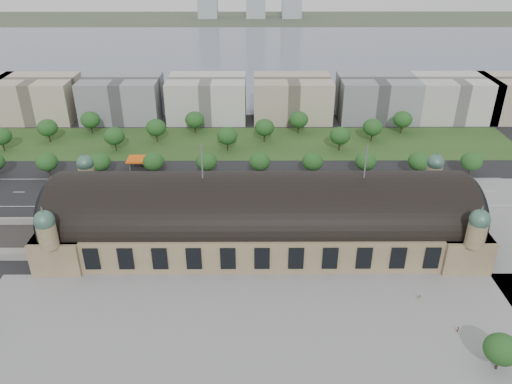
{
  "coord_description": "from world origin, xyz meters",
  "views": [
    {
      "loc": [
        -2.52,
        -152.13,
        101.05
      ],
      "look_at": [
        -1.8,
        11.46,
        14.0
      ],
      "focal_mm": 35.0,
      "sensor_mm": 36.0,
      "label": 1
    }
  ],
  "objects_px": {
    "parked_car_3": "(98,205)",
    "parked_car_6": "(152,210)",
    "traffic_car_1": "(104,190)",
    "traffic_car_4": "(274,191)",
    "bus_west": "(209,198)",
    "traffic_car_3": "(215,184)",
    "pedestrian_1": "(458,330)",
    "parked_car_5": "(200,205)",
    "bus_east": "(297,194)",
    "pedestrian_0": "(419,298)",
    "parked_car_2": "(115,206)",
    "petrol_station": "(146,160)",
    "parked_car_4": "(180,209)",
    "traffic_car_5": "(362,179)",
    "traffic_car_6": "(476,198)",
    "parked_car_0": "(108,205)",
    "parked_car_1": "(73,210)",
    "bus_mid": "(285,201)"
  },
  "relations": [
    {
      "from": "traffic_car_4",
      "to": "traffic_car_5",
      "type": "relative_size",
      "value": 0.94
    },
    {
      "from": "parked_car_4",
      "to": "pedestrian_1",
      "type": "distance_m",
      "value": 110.97
    },
    {
      "from": "traffic_car_4",
      "to": "pedestrian_0",
      "type": "height_order",
      "value": "pedestrian_0"
    },
    {
      "from": "parked_car_4",
      "to": "parked_car_6",
      "type": "height_order",
      "value": "parked_car_6"
    },
    {
      "from": "parked_car_1",
      "to": "bus_mid",
      "type": "height_order",
      "value": "bus_mid"
    },
    {
      "from": "parked_car_2",
      "to": "petrol_station",
      "type": "bearing_deg",
      "value": 138.41
    },
    {
      "from": "traffic_car_1",
      "to": "bus_west",
      "type": "height_order",
      "value": "bus_west"
    },
    {
      "from": "parked_car_6",
      "to": "bus_west",
      "type": "height_order",
      "value": "bus_west"
    },
    {
      "from": "traffic_car_3",
      "to": "parked_car_5",
      "type": "relative_size",
      "value": 0.88
    },
    {
      "from": "traffic_car_3",
      "to": "traffic_car_1",
      "type": "bearing_deg",
      "value": 97.05
    },
    {
      "from": "traffic_car_4",
      "to": "parked_car_2",
      "type": "relative_size",
      "value": 0.96
    },
    {
      "from": "parked_car_3",
      "to": "parked_car_2",
      "type": "bearing_deg",
      "value": 58.71
    },
    {
      "from": "traffic_car_1",
      "to": "traffic_car_6",
      "type": "bearing_deg",
      "value": -86.64
    },
    {
      "from": "parked_car_1",
      "to": "bus_west",
      "type": "bearing_deg",
      "value": 62.4
    },
    {
      "from": "traffic_car_4",
      "to": "bus_west",
      "type": "relative_size",
      "value": 0.39
    },
    {
      "from": "traffic_car_1",
      "to": "traffic_car_5",
      "type": "bearing_deg",
      "value": -78.81
    },
    {
      "from": "traffic_car_1",
      "to": "parked_car_2",
      "type": "xyz_separation_m",
      "value": [
        8.25,
        -13.85,
        -0.04
      ]
    },
    {
      "from": "bus_west",
      "to": "pedestrian_0",
      "type": "relative_size",
      "value": 6.46
    },
    {
      "from": "parked_car_2",
      "to": "bus_west",
      "type": "bearing_deg",
      "value": 63.38
    },
    {
      "from": "parked_car_6",
      "to": "bus_mid",
      "type": "bearing_deg",
      "value": 71.6
    },
    {
      "from": "parked_car_4",
      "to": "bus_east",
      "type": "height_order",
      "value": "bus_east"
    },
    {
      "from": "parked_car_5",
      "to": "pedestrian_0",
      "type": "height_order",
      "value": "pedestrian_0"
    },
    {
      "from": "parked_car_0",
      "to": "parked_car_5",
      "type": "distance_m",
      "value": 37.52
    },
    {
      "from": "parked_car_3",
      "to": "parked_car_6",
      "type": "distance_m",
      "value": 23.05
    },
    {
      "from": "traffic_car_5",
      "to": "traffic_car_6",
      "type": "distance_m",
      "value": 48.24
    },
    {
      "from": "traffic_car_3",
      "to": "pedestrian_1",
      "type": "distance_m",
      "value": 117.81
    },
    {
      "from": "traffic_car_1",
      "to": "traffic_car_5",
      "type": "height_order",
      "value": "traffic_car_5"
    },
    {
      "from": "parked_car_5",
      "to": "pedestrian_0",
      "type": "distance_m",
      "value": 93.1
    },
    {
      "from": "parked_car_2",
      "to": "bus_west",
      "type": "xyz_separation_m",
      "value": [
        38.18,
        4.9,
        0.92
      ]
    },
    {
      "from": "bus_mid",
      "to": "pedestrian_1",
      "type": "bearing_deg",
      "value": -153.18
    },
    {
      "from": "traffic_car_1",
      "to": "traffic_car_6",
      "type": "xyz_separation_m",
      "value": [
        158.26,
        -8.37,
        -0.04
      ]
    },
    {
      "from": "parked_car_6",
      "to": "bus_mid",
      "type": "height_order",
      "value": "bus_mid"
    },
    {
      "from": "bus_west",
      "to": "pedestrian_1",
      "type": "bearing_deg",
      "value": -135.75
    },
    {
      "from": "traffic_car_5",
      "to": "traffic_car_6",
      "type": "xyz_separation_m",
      "value": [
        44.79,
        -17.91,
        -0.1
      ]
    },
    {
      "from": "traffic_car_1",
      "to": "pedestrian_0",
      "type": "height_order",
      "value": "pedestrian_0"
    },
    {
      "from": "bus_east",
      "to": "pedestrian_0",
      "type": "height_order",
      "value": "bus_east"
    },
    {
      "from": "bus_west",
      "to": "traffic_car_1",
      "type": "bearing_deg",
      "value": 78.65
    },
    {
      "from": "petrol_station",
      "to": "parked_car_5",
      "type": "bearing_deg",
      "value": -54.11
    },
    {
      "from": "petrol_station",
      "to": "traffic_car_1",
      "type": "height_order",
      "value": "petrol_station"
    },
    {
      "from": "pedestrian_1",
      "to": "parked_car_1",
      "type": "bearing_deg",
      "value": 117.55
    },
    {
      "from": "traffic_car_3",
      "to": "traffic_car_6",
      "type": "xyz_separation_m",
      "value": [
        110.63,
        -13.74,
        -0.03
      ]
    },
    {
      "from": "traffic_car_4",
      "to": "parked_car_4",
      "type": "bearing_deg",
      "value": -69.7
    },
    {
      "from": "parked_car_6",
      "to": "pedestrian_0",
      "type": "relative_size",
      "value": 3.04
    },
    {
      "from": "petrol_station",
      "to": "bus_west",
      "type": "relative_size",
      "value": 1.23
    },
    {
      "from": "traffic_car_1",
      "to": "parked_car_0",
      "type": "relative_size",
      "value": 0.9
    },
    {
      "from": "traffic_car_6",
      "to": "parked_car_2",
      "type": "height_order",
      "value": "traffic_car_6"
    },
    {
      "from": "parked_car_1",
      "to": "pedestrian_1",
      "type": "height_order",
      "value": "pedestrian_1"
    },
    {
      "from": "traffic_car_1",
      "to": "parked_car_6",
      "type": "bearing_deg",
      "value": -120.31
    },
    {
      "from": "traffic_car_5",
      "to": "pedestrian_0",
      "type": "xyz_separation_m",
      "value": [
        2.16,
        -81.41,
        0.11
      ]
    },
    {
      "from": "traffic_car_1",
      "to": "traffic_car_4",
      "type": "height_order",
      "value": "traffic_car_4"
    }
  ]
}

